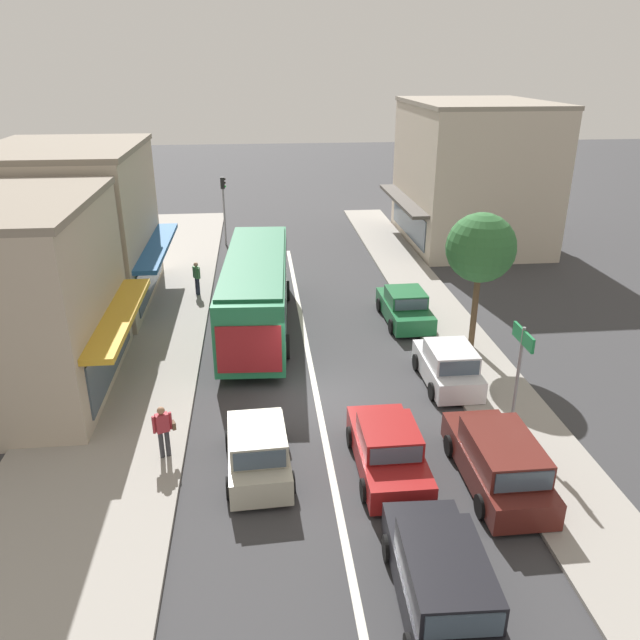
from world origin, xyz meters
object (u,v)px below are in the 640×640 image
(parked_wagon_kerb_front, at_px, (498,461))
(pedestrian_with_handbag_near, at_px, (163,428))
(parked_sedan_kerb_third, at_px, (405,307))
(directional_road_sign, at_px, (521,356))
(wagon_behind_bus_mid, at_px, (442,581))
(street_tree_right, at_px, (481,248))
(parked_hatchback_kerb_second, at_px, (448,366))
(sedan_behind_bus_near, at_px, (388,450))
(pedestrian_browsing_midblock, at_px, (197,276))
(city_bus, at_px, (256,287))
(hatchback_adjacent_lane_lead, at_px, (258,451))
(traffic_light_downstreet, at_px, (224,199))

(parked_wagon_kerb_front, distance_m, pedestrian_with_handbag_near, 9.37)
(parked_sedan_kerb_third, bearing_deg, directional_road_sign, -82.22)
(wagon_behind_bus_mid, height_order, street_tree_right, street_tree_right)
(wagon_behind_bus_mid, height_order, parked_hatchback_kerb_second, wagon_behind_bus_mid)
(directional_road_sign, bearing_deg, sedan_behind_bus_near, -161.09)
(parked_wagon_kerb_front, bearing_deg, pedestrian_browsing_midblock, 120.71)
(city_bus, distance_m, hatchback_adjacent_lane_lead, 10.28)
(parked_wagon_kerb_front, bearing_deg, sedan_behind_bus_near, 161.90)
(hatchback_adjacent_lane_lead, xyz_separation_m, directional_road_sign, (7.82, 1.17, 1.97))
(sedan_behind_bus_near, xyz_separation_m, pedestrian_browsing_midblock, (-6.41, 14.66, 0.40))
(traffic_light_downstreet, bearing_deg, directional_road_sign, -66.90)
(wagon_behind_bus_mid, distance_m, traffic_light_downstreet, 29.38)
(pedestrian_with_handbag_near, relative_size, pedestrian_browsing_midblock, 1.00)
(sedan_behind_bus_near, distance_m, parked_hatchback_kerb_second, 5.72)
(parked_wagon_kerb_front, relative_size, directional_road_sign, 1.25)
(hatchback_adjacent_lane_lead, bearing_deg, city_bus, 89.55)
(street_tree_right, bearing_deg, pedestrian_with_handbag_near, -150.48)
(parked_sedan_kerb_third, height_order, traffic_light_downstreet, traffic_light_downstreet)
(city_bus, distance_m, wagon_behind_bus_mid, 15.83)
(parked_hatchback_kerb_second, xyz_separation_m, pedestrian_with_handbag_near, (-9.44, -3.65, 0.36))
(sedan_behind_bus_near, distance_m, pedestrian_browsing_midblock, 16.01)
(wagon_behind_bus_mid, bearing_deg, sedan_behind_bus_near, 91.62)
(traffic_light_downstreet, bearing_deg, sedan_behind_bus_near, -77.31)
(wagon_behind_bus_mid, xyz_separation_m, directional_road_sign, (4.06, 6.31, 1.93))
(hatchback_adjacent_lane_lead, relative_size, parked_wagon_kerb_front, 0.84)
(parked_hatchback_kerb_second, xyz_separation_m, parked_sedan_kerb_third, (-0.21, 5.86, -0.05))
(traffic_light_downstreet, bearing_deg, parked_wagon_kerb_front, -71.66)
(directional_road_sign, relative_size, pedestrian_with_handbag_near, 2.21)
(directional_road_sign, height_order, pedestrian_with_handbag_near, directional_road_sign)
(pedestrian_with_handbag_near, bearing_deg, traffic_light_downstreet, 87.72)
(directional_road_sign, height_order, street_tree_right, street_tree_right)
(directional_road_sign, bearing_deg, wagon_behind_bus_mid, -122.77)
(parked_wagon_kerb_front, bearing_deg, city_bus, 119.25)
(wagon_behind_bus_mid, relative_size, pedestrian_with_handbag_near, 2.80)
(hatchback_adjacent_lane_lead, xyz_separation_m, traffic_light_downstreet, (-1.76, 23.63, 2.15))
(parked_hatchback_kerb_second, bearing_deg, parked_wagon_kerb_front, -93.05)
(wagon_behind_bus_mid, distance_m, pedestrian_with_handbag_near, 8.79)
(wagon_behind_bus_mid, distance_m, parked_wagon_kerb_front, 4.79)
(parked_hatchback_kerb_second, bearing_deg, city_bus, 139.56)
(pedestrian_with_handbag_near, distance_m, pedestrian_browsing_midblock, 13.54)
(wagon_behind_bus_mid, relative_size, parked_sedan_kerb_third, 1.08)
(pedestrian_with_handbag_near, bearing_deg, parked_hatchback_kerb_second, 21.15)
(parked_wagon_kerb_front, xyz_separation_m, traffic_light_downstreet, (-8.23, 24.83, 2.11))
(parked_sedan_kerb_third, bearing_deg, city_bus, -178.66)
(parked_sedan_kerb_third, distance_m, pedestrian_browsing_midblock, 10.20)
(wagon_behind_bus_mid, xyz_separation_m, pedestrian_browsing_midblock, (-6.55, 19.53, 0.32))
(hatchback_adjacent_lane_lead, distance_m, parked_wagon_kerb_front, 6.58)
(pedestrian_with_handbag_near, bearing_deg, parked_sedan_kerb_third, 45.85)
(wagon_behind_bus_mid, bearing_deg, street_tree_right, 68.75)
(street_tree_right, bearing_deg, hatchback_adjacent_lane_lead, -139.92)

